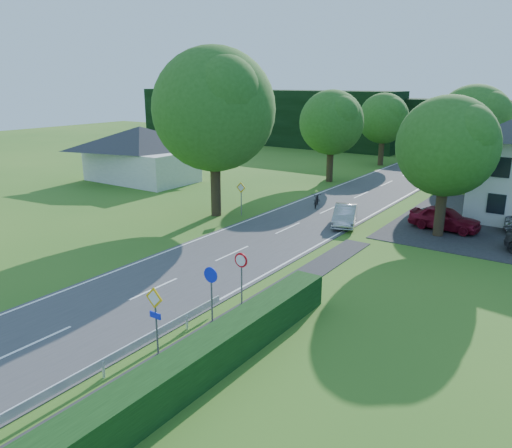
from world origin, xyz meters
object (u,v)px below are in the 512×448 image
Objects in this scene: parasol at (488,203)px; streetlight at (446,160)px; moving_car at (345,215)px; motorcycle at (317,199)px; parked_car_red at (445,218)px.

streetlight is at bearing -111.56° from parasol.
moving_car is 1.91× the size of motorcycle.
streetlight is 1.81× the size of parked_car_red.
streetlight is 3.98× the size of parasol.
motorcycle is 1.05× the size of parasol.
motorcycle is 9.70m from parked_car_red.
moving_car is at bearing -149.69° from streetlight.
parasol reaches higher than parked_car_red.
parasol is (11.24, 4.73, 0.35)m from motorcycle.
streetlight is 3.73m from parked_car_red.
moving_car is 5.18m from motorcycle.
streetlight is 1.98× the size of moving_car.
moving_car is 2.01× the size of parasol.
moving_car is at bearing -132.05° from parasol.
parasol is at bearing 68.44° from streetlight.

